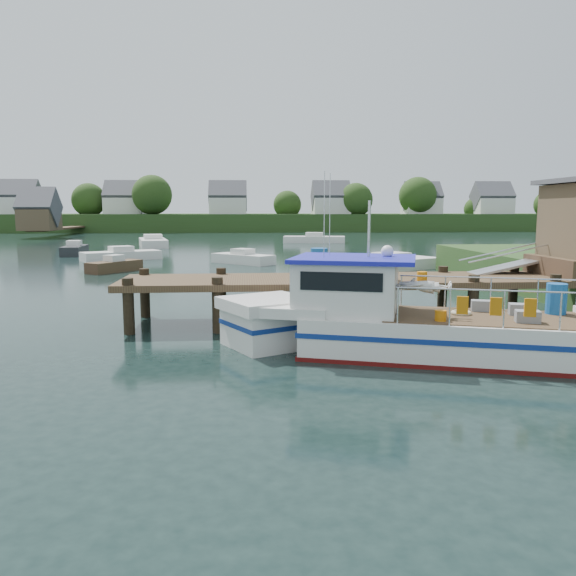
{
  "coord_description": "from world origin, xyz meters",
  "views": [
    {
      "loc": [
        -2.19,
        -17.19,
        3.48
      ],
      "look_at": [
        -1.0,
        -1.5,
        1.3
      ],
      "focal_mm": 35.0,
      "sensor_mm": 36.0,
      "label": 1
    }
  ],
  "objects": [
    {
      "name": "ground_plane",
      "position": [
        0.0,
        0.0,
        0.0
      ],
      "size": [
        160.0,
        160.0,
        0.0
      ],
      "primitive_type": "plane",
      "color": "black"
    },
    {
      "name": "far_shore",
      "position": [
        0.01,
        82.37,
        2.1
      ],
      "size": [
        140.0,
        42.55,
        9.22
      ],
      "color": "#27431B",
      "rests_on": "ground"
    },
    {
      "name": "dock",
      "position": [
        6.51,
        0.01,
        2.24
      ],
      "size": [
        16.6,
        3.0,
        4.78
      ],
      "color": "#493622",
      "rests_on": "ground"
    },
    {
      "name": "lobster_boat",
      "position": [
        1.38,
        -3.99,
        0.8
      ],
      "size": [
        9.07,
        4.85,
        4.42
      ],
      "rotation": [
        0.0,
        0.0,
        -0.3
      ],
      "color": "silver",
      "rests_on": "ground"
    },
    {
      "name": "moored_rowboat",
      "position": [
        -9.68,
        15.39,
        0.36
      ],
      "size": [
        2.87,
        3.35,
        0.97
      ],
      "rotation": [
        0.0,
        0.0,
        0.42
      ],
      "color": "#493622",
      "rests_on": "ground"
    },
    {
      "name": "moored_far",
      "position": [
        5.27,
        43.45,
        0.42
      ],
      "size": [
        6.85,
        3.24,
        1.12
      ],
      "rotation": [
        0.0,
        0.0,
        0.1
      ],
      "color": "silver",
      "rests_on": "ground"
    },
    {
      "name": "moored_a",
      "position": [
        -10.96,
        23.17,
        0.37
      ],
      "size": [
        5.55,
        4.26,
        0.99
      ],
      "rotation": [
        0.0,
        0.0,
        0.18
      ],
      "color": "silver",
      "rests_on": "ground"
    },
    {
      "name": "moored_b",
      "position": [
        -2.37,
        19.75,
        0.37
      ],
      "size": [
        4.29,
        4.22,
        0.99
      ],
      "rotation": [
        0.0,
        0.0,
        -0.16
      ],
      "color": "silver",
      "rests_on": "ground"
    },
    {
      "name": "moored_c",
      "position": [
        6.4,
        15.31,
        0.38
      ],
      "size": [
        6.74,
        5.02,
        1.02
      ],
      "rotation": [
        0.0,
        0.0,
        0.32
      ],
      "color": "silver",
      "rests_on": "ground"
    },
    {
      "name": "moored_d",
      "position": [
        -11.13,
        38.07,
        0.44
      ],
      "size": [
        3.84,
        7.37,
        1.19
      ],
      "rotation": [
        0.0,
        0.0,
        -0.31
      ],
      "color": "silver",
      "rests_on": "ground"
    },
    {
      "name": "moored_e",
      "position": [
        -15.61,
        28.07,
        0.42
      ],
      "size": [
        1.76,
        4.25,
        1.14
      ],
      "rotation": [
        0.0,
        0.0,
        0.26
      ],
      "color": "black",
      "rests_on": "ground"
    }
  ]
}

